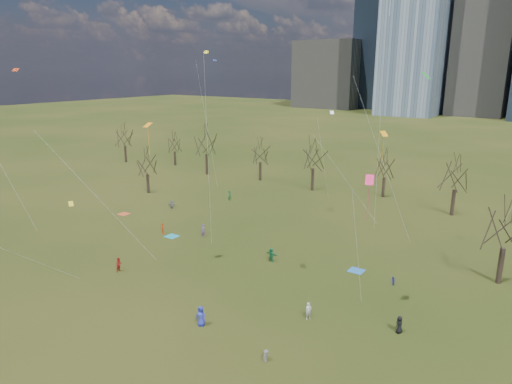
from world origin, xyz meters
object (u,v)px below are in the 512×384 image
Objects in this scene: blanket_teal at (172,236)px; person_4 at (163,228)px; person_1 at (309,311)px; blanket_navy at (356,271)px; person_0 at (201,316)px; blanket_crimson at (124,214)px; person_2 at (119,264)px.

blanket_teal is 1.08× the size of person_4.
person_1 is 1.06× the size of person_4.
person_4 is (-25.70, -3.74, 0.72)m from blanket_navy.
person_0 is 1.16× the size of person_1.
blanket_navy is at bearing 53.02° from person_0.
blanket_crimson is at bearing 105.26° from person_1.
person_1 is 0.96× the size of person_2.
person_0 reaches higher than person_1.
blanket_navy is 0.98× the size of person_2.
blanket_crimson is at bearing 34.36° from person_4.
person_2 reaches higher than person_1.
person_0 is 14.73m from person_2.
person_4 is (-1.69, 0.07, 0.72)m from blanket_teal.
person_4 reaches higher than blanket_crimson.
person_0 is 1.23× the size of person_4.
person_1 is at bearing -15.94° from blanket_crimson.
blanket_crimson is (-12.77, 2.74, 0.00)m from blanket_teal.
blanket_teal is 0.88× the size of person_0.
blanket_crimson is 34.51m from person_0.
blanket_teal is at bearing 103.31° from person_1.
person_4 is (11.08, -2.67, 0.72)m from blanket_crimson.
blanket_navy is 11.73m from person_1.
person_0 is (-6.63, -17.84, 0.89)m from blanket_navy.
person_2 is (-21.03, -14.71, 0.80)m from blanket_navy.
blanket_crimson is 1.08× the size of person_4.
person_1 is 27.28m from person_4.
blanket_navy is at bearing 33.16° from person_1.
person_0 reaches higher than person_4.
blanket_navy is at bearing -123.83° from person_4.
person_0 is (17.38, -14.03, 0.89)m from blanket_teal.
blanket_teal is 13.06m from blanket_crimson.
person_1 reaches higher than blanket_teal.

